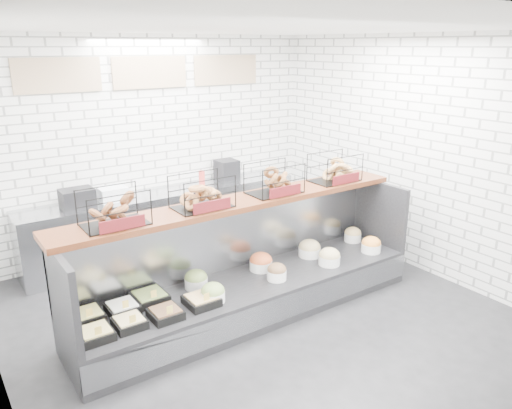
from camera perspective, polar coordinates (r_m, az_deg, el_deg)
ground at (r=5.50m, az=1.33°, el=-13.45°), size 5.50×5.50×0.00m
room_shell at (r=5.26m, az=-2.42°, el=9.08°), size 5.02×5.51×3.01m
display_case at (r=5.58m, az=-0.82°, el=-9.08°), size 4.00×0.90×1.20m
bagel_shelf at (r=5.34m, az=-1.84°, el=1.72°), size 4.10×0.50×0.40m
prep_counter at (r=7.22m, az=-10.13°, el=-1.79°), size 4.00×0.60×1.20m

